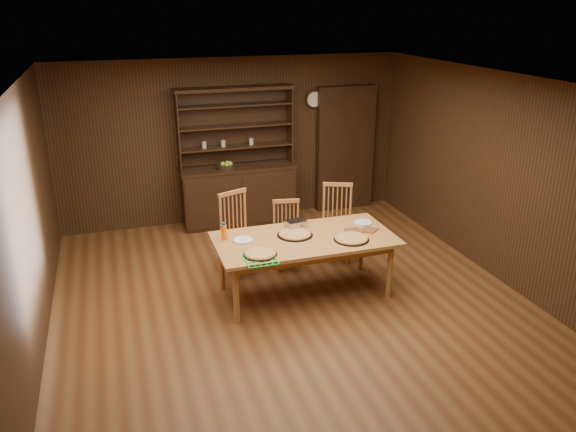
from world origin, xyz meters
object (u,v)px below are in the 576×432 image
object	(u,v)px
chair_right	(337,219)
chair_center	(287,232)
dining_table	(305,243)
juice_bottle	(224,232)
china_hutch	(238,187)
chair_left	(238,230)

from	to	relation	value
chair_right	chair_center	bearing A→B (deg)	-151.97
chair_center	chair_right	size ratio (longest dim) A/B	0.87
dining_table	juice_bottle	distance (m)	0.97
china_hutch	chair_left	bearing A→B (deg)	-103.34
dining_table	chair_center	bearing A→B (deg)	86.96
dining_table	chair_right	bearing A→B (deg)	48.67
chair_center	chair_left	bearing A→B (deg)	-175.85
china_hutch	juice_bottle	distance (m)	2.48
chair_center	china_hutch	bearing A→B (deg)	108.50
chair_left	chair_center	world-z (taller)	chair_left
china_hutch	juice_bottle	world-z (taller)	china_hutch
chair_left	chair_center	size ratio (longest dim) A/B	1.18
chair_right	juice_bottle	world-z (taller)	chair_right
chair_center	juice_bottle	distance (m)	1.19
dining_table	chair_center	size ratio (longest dim) A/B	2.33
china_hutch	chair_center	world-z (taller)	china_hutch
dining_table	china_hutch	bearing A→B (deg)	94.63
dining_table	chair_right	xyz separation A→B (m)	(0.80, 0.90, -0.12)
chair_left	juice_bottle	distance (m)	0.78
china_hutch	chair_right	xyz separation A→B (m)	(1.01, -1.70, -0.04)
chair_left	juice_bottle	xyz separation A→B (m)	(-0.31, -0.67, 0.27)
dining_table	juice_bottle	bearing A→B (deg)	165.50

